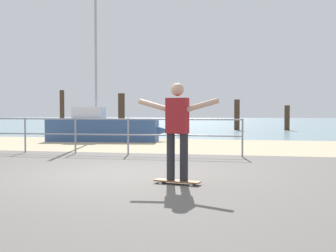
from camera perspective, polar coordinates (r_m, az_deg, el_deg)
The scene contains 12 objects.
ground_plane at distance 7.17m, azimuth -10.11°, elevation -8.09°, with size 24.00×10.00×0.04m, color #605B56.
beach_strip at distance 14.85m, azimuth 1.06°, elevation -2.71°, with size 24.00×6.00×0.04m, color tan.
sea_surface at distance 42.67m, azimuth 7.53°, elevation 0.49°, with size 72.00×50.00×0.04m, color #75939E.
railing_fence at distance 12.22m, azimuth -12.71°, elevation -0.56°, with size 9.59×0.05×1.05m.
sailboat at distance 16.96m, azimuth -8.40°, elevation -0.34°, with size 5.04×1.87×5.83m.
skateboard at distance 7.05m, azimuth 1.29°, elevation -7.67°, with size 0.82×0.36×0.08m.
skateboarder at distance 6.95m, azimuth 1.30°, elevation 0.07°, with size 1.43×0.38×1.65m.
groyne_post_0 at distance 23.14m, azimuth -14.46°, elevation 1.91°, with size 0.25×0.25×2.36m, color #422D1E.
groyne_post_1 at distance 22.85m, azimuth -6.46°, elevation 1.76°, with size 0.37×0.37×2.20m, color #422D1E.
groyne_post_2 at distance 22.98m, azimuth 1.56°, elevation 1.40°, with size 0.31×0.31×1.89m, color #422D1E.
groyne_post_3 at distance 26.39m, azimuth 9.52°, elevation 1.53°, with size 0.34×0.34×1.94m, color #422D1E.
groyne_post_4 at distance 26.75m, azimuth 16.16°, elevation 1.08°, with size 0.32×0.32×1.57m, color #422D1E.
Camera 1 is at (2.54, -7.58, 1.28)m, focal length 44.02 mm.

